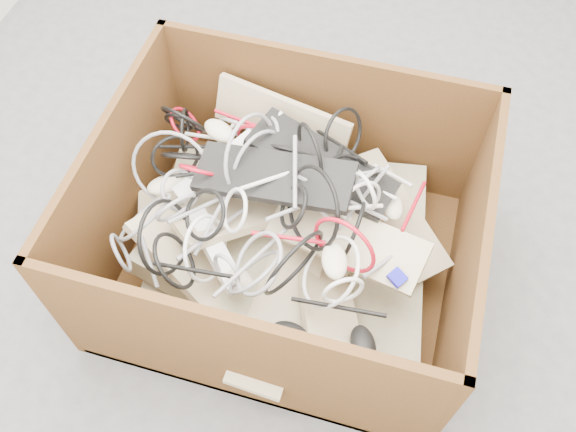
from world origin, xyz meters
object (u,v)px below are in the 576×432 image
(power_strip_left, at_px, (217,167))
(power_strip_right, at_px, (215,250))
(cardboard_box, at_px, (282,246))
(vga_plug, at_px, (397,278))

(power_strip_left, height_order, power_strip_right, power_strip_left)
(cardboard_box, relative_size, power_strip_left, 3.71)
(cardboard_box, height_order, power_strip_right, cardboard_box)
(power_strip_right, relative_size, vga_plug, 6.08)
(cardboard_box, distance_m, power_strip_right, 0.28)
(cardboard_box, bearing_deg, power_strip_right, -132.31)
(vga_plug, bearing_deg, power_strip_right, -141.83)
(vga_plug, bearing_deg, power_strip_left, -165.86)
(power_strip_left, xyz_separation_m, vga_plug, (0.60, -0.21, -0.02))
(power_strip_left, relative_size, vga_plug, 6.59)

